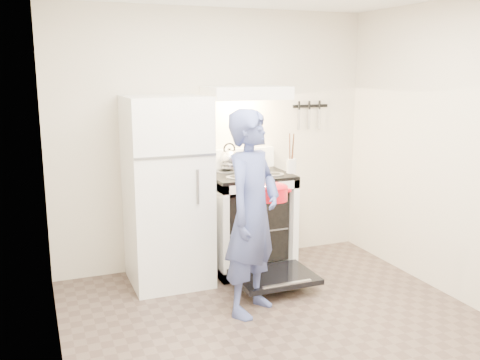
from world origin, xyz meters
The scene contains 15 objects.
floor centered at (0.00, 0.00, 0.00)m, with size 3.60×3.60×0.00m, color brown.
back_wall centered at (0.00, 1.80, 1.25)m, with size 3.20×0.02×2.50m, color beige.
refrigerator centered at (-0.58, 1.45, 0.85)m, with size 0.70×0.70×1.70m, color white.
stove_body centered at (0.23, 1.48, 0.46)m, with size 0.76×0.65×0.92m, color white.
cooktop centered at (0.23, 1.48, 0.94)m, with size 0.76×0.65×0.03m, color black.
backsplash centered at (0.23, 1.76, 1.05)m, with size 0.76×0.07×0.20m, color white.
oven_door centered at (0.23, 0.88, 0.12)m, with size 0.70×0.54×0.04m, color black.
oven_rack centered at (0.23, 1.48, 0.44)m, with size 0.60×0.52×0.01m, color gray.
range_hood centered at (0.23, 1.55, 1.71)m, with size 0.76×0.50×0.12m, color white.
knife_strip centered at (1.05, 1.79, 1.55)m, with size 0.40×0.02×0.03m, color black.
pizza_stone centered at (0.20, 1.52, 0.45)m, with size 0.34×0.34×0.02m, color #976F4C.
tea_kettle centered at (0.10, 1.66, 1.09)m, with size 0.23×0.19×0.28m, color #B5B5BA, non-canonical shape.
utensil_jar centered at (0.55, 1.22, 1.05)m, with size 0.09×0.09×0.13m, color silver.
person centered at (-0.11, 0.58, 0.82)m, with size 0.60×0.39×1.63m, color #3B4780.
dutch_oven centered at (0.20, 0.86, 0.89)m, with size 0.32×0.25×0.22m, color red, non-canonical shape.
Camera 1 is at (-1.70, -3.15, 1.94)m, focal length 40.00 mm.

